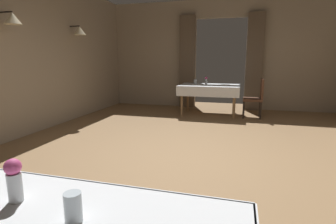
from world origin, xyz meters
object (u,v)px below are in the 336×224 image
glass_near_b (73,207)px  glass_mid_c (195,81)px  flower_vase_near (14,179)px  plate_mid_b (225,85)px  flower_vase_mid (206,80)px  chair_mid_right (256,96)px  dining_table_mid (209,88)px  plate_mid_d (196,85)px

glass_near_b → glass_mid_c: size_ratio=1.06×
flower_vase_near → glass_near_b: size_ratio=1.65×
glass_near_b → plate_mid_b: (0.23, 5.86, -0.05)m
flower_vase_mid → plate_mid_b: 0.53m
glass_mid_c → chair_mid_right: bearing=-14.3°
flower_vase_near → flower_vase_mid: bearing=89.4°
glass_near_b → plate_mid_b: glass_near_b is taller
glass_mid_c → flower_vase_mid: bearing=-24.8°
dining_table_mid → plate_mid_b: 0.40m
glass_mid_c → glass_near_b: bearing=-84.7°
chair_mid_right → flower_vase_mid: flower_vase_mid is taller
flower_vase_mid → plate_mid_d: 0.38m
glass_mid_c → plate_mid_d: size_ratio=0.46×
flower_vase_mid → plate_mid_d: (-0.20, -0.31, -0.10)m
glass_near_b → plate_mid_d: size_ratio=0.49×
chair_mid_right → glass_near_b: bearing=-99.5°
flower_vase_near → flower_vase_mid: flower_vase_mid is taller
chair_mid_right → flower_vase_mid: bearing=168.5°
flower_vase_near → glass_mid_c: (-0.24, 6.08, -0.05)m
chair_mid_right → plate_mid_b: 0.78m
dining_table_mid → glass_near_b: bearing=-88.5°
dining_table_mid → plate_mid_b: (0.39, 0.03, 0.09)m
plate_mid_b → plate_mid_d: same height
flower_vase_mid → glass_mid_c: bearing=155.2°
dining_table_mid → glass_mid_c: 0.54m
plate_mid_b → chair_mid_right: bearing=-7.8°
dining_table_mid → flower_vase_mid: flower_vase_mid is taller
flower_vase_mid → glass_mid_c: size_ratio=1.78×
flower_vase_near → plate_mid_b: 5.82m
dining_table_mid → flower_vase_mid: bearing=121.5°
chair_mid_right → plate_mid_d: 1.45m
flower_vase_near → dining_table_mid: bearing=88.3°
dining_table_mid → plate_mid_d: (-0.31, -0.14, 0.09)m
chair_mid_right → glass_near_b: (-0.97, -5.76, 0.29)m
flower_vase_near → glass_mid_c: flower_vase_near is taller
flower_vase_mid → plate_mid_b: flower_vase_mid is taller
glass_near_b → flower_vase_mid: 6.01m
dining_table_mid → plate_mid_d: 0.35m
dining_table_mid → chair_mid_right: 1.13m
flower_vase_near → glass_mid_c: size_ratio=1.76×
flower_vase_mid → glass_mid_c: (-0.30, 0.14, -0.05)m
glass_near_b → glass_mid_c: (-0.57, 6.15, -0.00)m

